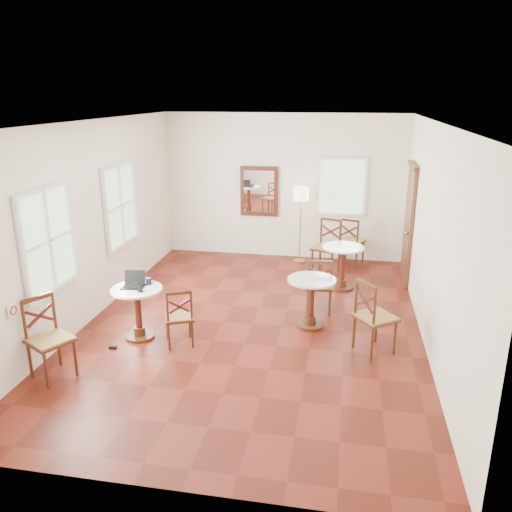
{
  "coord_description": "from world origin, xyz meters",
  "views": [
    {
      "loc": [
        1.31,
        -7.0,
        3.38
      ],
      "look_at": [
        0.0,
        0.3,
        1.0
      ],
      "focal_mm": 35.82,
      "sensor_mm": 36.0,
      "label": 1
    }
  ],
  "objects_px": {
    "chair_back_a": "(351,241)",
    "mouse": "(140,291)",
    "chair_near_a": "(179,317)",
    "laptop": "(134,283)",
    "power_adapter": "(113,347)",
    "chair_mid_a": "(319,285)",
    "cafe_table_back": "(342,263)",
    "chair_mid_b": "(374,317)",
    "navy_mug": "(149,281)",
    "chair_back_b": "(327,247)",
    "chair_near_b": "(49,338)",
    "floor_lamp": "(301,199)",
    "cafe_table_mid": "(311,297)",
    "cafe_table_near": "(138,307)",
    "water_glass": "(135,285)"
  },
  "relations": [
    {
      "from": "chair_back_a",
      "to": "mouse",
      "type": "bearing_deg",
      "value": 76.02
    },
    {
      "from": "chair_near_a",
      "to": "laptop",
      "type": "height_order",
      "value": "laptop"
    },
    {
      "from": "chair_near_a",
      "to": "power_adapter",
      "type": "height_order",
      "value": "chair_near_a"
    },
    {
      "from": "chair_back_a",
      "to": "laptop",
      "type": "height_order",
      "value": "chair_back_a"
    },
    {
      "from": "chair_back_a",
      "to": "chair_mid_a",
      "type": "bearing_deg",
      "value": 100.65
    },
    {
      "from": "cafe_table_back",
      "to": "chair_mid_b",
      "type": "distance_m",
      "value": 2.37
    },
    {
      "from": "chair_near_a",
      "to": "navy_mug",
      "type": "relative_size",
      "value": 6.84
    },
    {
      "from": "chair_back_b",
      "to": "chair_near_b",
      "type": "bearing_deg",
      "value": -106.31
    },
    {
      "from": "laptop",
      "to": "power_adapter",
      "type": "height_order",
      "value": "laptop"
    },
    {
      "from": "chair_near_a",
      "to": "mouse",
      "type": "distance_m",
      "value": 0.64
    },
    {
      "from": "laptop",
      "to": "floor_lamp",
      "type": "bearing_deg",
      "value": 57.59
    },
    {
      "from": "mouse",
      "to": "cafe_table_mid",
      "type": "bearing_deg",
      "value": -1.87
    },
    {
      "from": "navy_mug",
      "to": "chair_back_a",
      "type": "bearing_deg",
      "value": 52.33
    },
    {
      "from": "power_adapter",
      "to": "cafe_table_back",
      "type": "bearing_deg",
      "value": 43.17
    },
    {
      "from": "cafe_table_near",
      "to": "laptop",
      "type": "relative_size",
      "value": 2.37
    },
    {
      "from": "laptop",
      "to": "mouse",
      "type": "relative_size",
      "value": 3.13
    },
    {
      "from": "chair_near_b",
      "to": "water_glass",
      "type": "height_order",
      "value": "chair_near_b"
    },
    {
      "from": "laptop",
      "to": "mouse",
      "type": "xyz_separation_m",
      "value": [
        0.17,
        -0.19,
        -0.03
      ]
    },
    {
      "from": "chair_mid_a",
      "to": "chair_mid_b",
      "type": "height_order",
      "value": "chair_mid_b"
    },
    {
      "from": "chair_back_b",
      "to": "navy_mug",
      "type": "xyz_separation_m",
      "value": [
        -2.4,
        -3.11,
        0.28
      ]
    },
    {
      "from": "cafe_table_back",
      "to": "power_adapter",
      "type": "distance_m",
      "value": 4.24
    },
    {
      "from": "chair_mid_a",
      "to": "chair_back_a",
      "type": "xyz_separation_m",
      "value": [
        0.49,
        2.53,
        0.04
      ]
    },
    {
      "from": "floor_lamp",
      "to": "water_glass",
      "type": "bearing_deg",
      "value": -117.03
    },
    {
      "from": "floor_lamp",
      "to": "cafe_table_mid",
      "type": "bearing_deg",
      "value": -81.38
    },
    {
      "from": "power_adapter",
      "to": "chair_mid_a",
      "type": "bearing_deg",
      "value": 32.67
    },
    {
      "from": "chair_mid_b",
      "to": "power_adapter",
      "type": "bearing_deg",
      "value": 62.2
    },
    {
      "from": "chair_back_b",
      "to": "floor_lamp",
      "type": "relative_size",
      "value": 0.68
    },
    {
      "from": "floor_lamp",
      "to": "power_adapter",
      "type": "bearing_deg",
      "value": -117.02
    },
    {
      "from": "chair_near_b",
      "to": "laptop",
      "type": "bearing_deg",
      "value": 3.99
    },
    {
      "from": "cafe_table_mid",
      "to": "chair_near_a",
      "type": "relative_size",
      "value": 0.9
    },
    {
      "from": "chair_back_b",
      "to": "laptop",
      "type": "xyz_separation_m",
      "value": [
        -2.58,
        -3.21,
        0.28
      ]
    },
    {
      "from": "chair_back_b",
      "to": "cafe_table_near",
      "type": "bearing_deg",
      "value": -108.25
    },
    {
      "from": "chair_back_b",
      "to": "navy_mug",
      "type": "distance_m",
      "value": 3.94
    },
    {
      "from": "chair_near_a",
      "to": "power_adapter",
      "type": "distance_m",
      "value": 1.01
    },
    {
      "from": "chair_mid_b",
      "to": "laptop",
      "type": "bearing_deg",
      "value": 54.91
    },
    {
      "from": "laptop",
      "to": "navy_mug",
      "type": "xyz_separation_m",
      "value": [
        0.18,
        0.11,
        -0.0
      ]
    },
    {
      "from": "cafe_table_back",
      "to": "chair_back_b",
      "type": "height_order",
      "value": "chair_back_b"
    },
    {
      "from": "chair_mid_a",
      "to": "mouse",
      "type": "height_order",
      "value": "chair_mid_a"
    },
    {
      "from": "water_glass",
      "to": "chair_near_a",
      "type": "bearing_deg",
      "value": -10.25
    },
    {
      "from": "chair_back_a",
      "to": "navy_mug",
      "type": "distance_m",
      "value": 4.7
    },
    {
      "from": "chair_mid_a",
      "to": "chair_back_b",
      "type": "relative_size",
      "value": 0.86
    },
    {
      "from": "chair_near_a",
      "to": "water_glass",
      "type": "height_order",
      "value": "chair_near_a"
    },
    {
      "from": "chair_back_b",
      "to": "power_adapter",
      "type": "distance_m",
      "value": 4.62
    },
    {
      "from": "chair_mid_b",
      "to": "power_adapter",
      "type": "xyz_separation_m",
      "value": [
        -3.53,
        -0.56,
        -0.49
      ]
    },
    {
      "from": "chair_back_a",
      "to": "chair_back_b",
      "type": "height_order",
      "value": "chair_back_b"
    },
    {
      "from": "navy_mug",
      "to": "laptop",
      "type": "bearing_deg",
      "value": -149.37
    },
    {
      "from": "chair_near_b",
      "to": "power_adapter",
      "type": "relative_size",
      "value": 10.31
    },
    {
      "from": "chair_near_b",
      "to": "navy_mug",
      "type": "xyz_separation_m",
      "value": [
        0.78,
        1.35,
        0.3
      ]
    },
    {
      "from": "chair_mid_a",
      "to": "chair_back_b",
      "type": "distance_m",
      "value": 1.93
    },
    {
      "from": "chair_near_b",
      "to": "laptop",
      "type": "relative_size",
      "value": 3.2
    }
  ]
}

